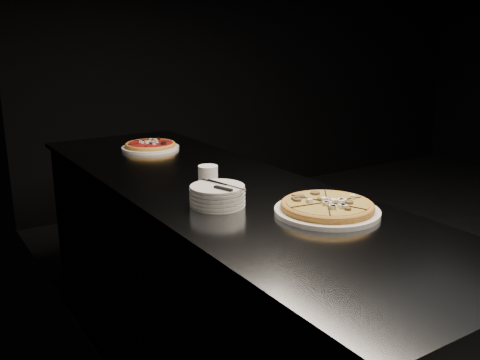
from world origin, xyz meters
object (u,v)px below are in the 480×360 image
pizza_tomato (150,146)px  ramekin (208,174)px  plate_stack (217,196)px  cutlery (221,186)px  counter (218,289)px  pizza_mushroom (327,208)px

pizza_tomato → ramekin: size_ratio=3.72×
plate_stack → cutlery: bearing=-62.4°
pizza_tomato → cutlery: (-0.18, -1.01, 0.06)m
counter → plate_stack: (-0.13, -0.23, 0.49)m
pizza_tomato → ramekin: (-0.07, -0.72, 0.02)m
counter → cutlery: bearing=-116.8°
pizza_tomato → plate_stack: (-0.19, -1.00, 0.02)m
plate_stack → ramekin: bearing=66.7°
pizza_mushroom → ramekin: bearing=104.3°
cutlery → counter: bearing=45.5°
counter → pizza_tomato: pizza_tomato is taller
ramekin → plate_stack: bearing=-113.3°
pizza_tomato → plate_stack: 1.01m
pizza_tomato → plate_stack: size_ratio=1.54×
pizza_tomato → plate_stack: bearing=-100.5°
pizza_mushroom → plate_stack: 0.38m
pizza_tomato → plate_stack: plate_stack is taller
pizza_mushroom → plate_stack: bearing=133.2°
pizza_mushroom → cutlery: size_ratio=1.73×
pizza_tomato → pizza_mushroom: bearing=-86.6°
ramekin → pizza_tomato: bearing=84.7°
counter → pizza_mushroom: bearing=-76.1°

